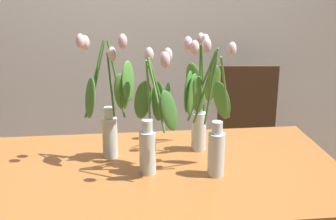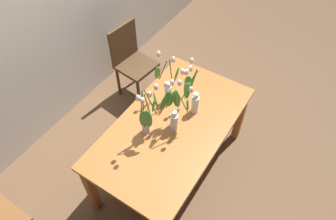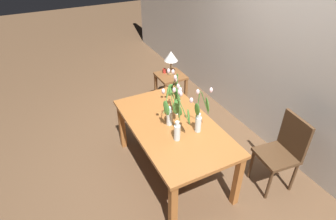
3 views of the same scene
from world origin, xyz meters
The scene contains 6 objects.
dining_table centered at (0.00, 0.00, 0.65)m, with size 1.60×0.90×0.74m.
tulip_vase_0 centered at (-0.19, 0.13, 0.97)m, with size 0.24×0.17×0.56m.
tulip_vase_1 centered at (0.23, 0.20, 0.92)m, with size 0.15×0.22×0.54m.
tulip_vase_2 centered at (0.00, -0.02, 0.95)m, with size 0.19×0.24×0.52m.
tulip_vase_3 centered at (0.22, -0.05, 0.97)m, with size 0.24×0.17×0.55m.
dining_chair centered at (0.72, 1.03, 0.52)m, with size 0.44×0.44×0.93m.
Camera 1 is at (-0.13, -1.69, 1.54)m, focal length 47.27 mm.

